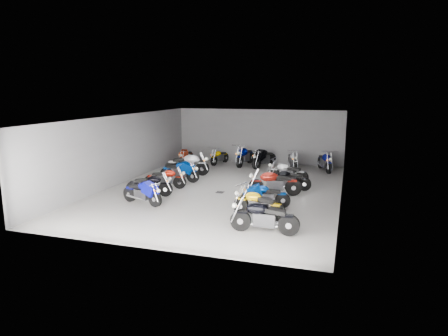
{
  "coord_description": "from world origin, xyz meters",
  "views": [
    {
      "loc": [
        5.17,
        -16.35,
        4.36
      ],
      "look_at": [
        0.06,
        -0.1,
        1.0
      ],
      "focal_mm": 32.0,
      "sensor_mm": 36.0,
      "label": 1
    }
  ],
  "objects_px": {
    "motorcycle_right_a": "(263,217)",
    "motorcycle_back_c": "(245,156)",
    "motorcycle_left_c": "(150,185)",
    "motorcycle_left_e": "(180,171)",
    "drain_grate": "(220,192)",
    "motorcycle_left_b": "(143,192)",
    "motorcycle_left_d": "(166,178)",
    "motorcycle_back_a": "(186,156)",
    "motorcycle_right_c": "(264,196)",
    "motorcycle_back_e": "(293,160)",
    "motorcycle_back_d": "(264,158)",
    "motorcycle_right_b": "(258,204)",
    "motorcycle_back_f": "(325,162)",
    "motorcycle_right_f": "(287,172)",
    "motorcycle_left_f": "(187,164)",
    "motorcycle_right_e": "(288,180)",
    "motorcycle_right_d": "(274,183)",
    "motorcycle_back_b": "(219,157)"
  },
  "relations": [
    {
      "from": "motorcycle_left_c",
      "to": "motorcycle_left_d",
      "type": "height_order",
      "value": "motorcycle_left_c"
    },
    {
      "from": "motorcycle_back_e",
      "to": "motorcycle_right_c",
      "type": "bearing_deg",
      "value": 72.74
    },
    {
      "from": "motorcycle_left_c",
      "to": "motorcycle_right_d",
      "type": "bearing_deg",
      "value": 97.64
    },
    {
      "from": "motorcycle_right_c",
      "to": "motorcycle_back_a",
      "type": "xyz_separation_m",
      "value": [
        -6.29,
        7.44,
        0.0
      ]
    },
    {
      "from": "drain_grate",
      "to": "motorcycle_back_f",
      "type": "xyz_separation_m",
      "value": [
        4.01,
        6.07,
        0.52
      ]
    },
    {
      "from": "motorcycle_left_b",
      "to": "motorcycle_left_f",
      "type": "distance_m",
      "value": 5.52
    },
    {
      "from": "motorcycle_back_a",
      "to": "motorcycle_back_b",
      "type": "xyz_separation_m",
      "value": [
        1.92,
        0.5,
        -0.01
      ]
    },
    {
      "from": "motorcycle_left_d",
      "to": "motorcycle_right_f",
      "type": "distance_m",
      "value": 5.74
    },
    {
      "from": "motorcycle_left_c",
      "to": "motorcycle_left_f",
      "type": "xyz_separation_m",
      "value": [
        -0.11,
        4.32,
        0.09
      ]
    },
    {
      "from": "motorcycle_left_f",
      "to": "motorcycle_right_f",
      "type": "height_order",
      "value": "motorcycle_left_f"
    },
    {
      "from": "motorcycle_left_c",
      "to": "motorcycle_right_c",
      "type": "distance_m",
      "value": 4.89
    },
    {
      "from": "motorcycle_right_b",
      "to": "motorcycle_back_a",
      "type": "height_order",
      "value": "motorcycle_right_b"
    },
    {
      "from": "motorcycle_left_b",
      "to": "motorcycle_left_d",
      "type": "xyz_separation_m",
      "value": [
        -0.26,
        2.57,
        -0.01
      ]
    },
    {
      "from": "drain_grate",
      "to": "motorcycle_right_a",
      "type": "bearing_deg",
      "value": -56.95
    },
    {
      "from": "motorcycle_right_b",
      "to": "motorcycle_right_d",
      "type": "xyz_separation_m",
      "value": [
        -0.02,
        3.11,
        0.05
      ]
    },
    {
      "from": "drain_grate",
      "to": "motorcycle_left_c",
      "type": "height_order",
      "value": "motorcycle_left_c"
    },
    {
      "from": "motorcycle_left_d",
      "to": "motorcycle_back_f",
      "type": "relative_size",
      "value": 0.91
    },
    {
      "from": "motorcycle_left_b",
      "to": "motorcycle_back_a",
      "type": "bearing_deg",
      "value": -152.1
    },
    {
      "from": "motorcycle_left_c",
      "to": "motorcycle_left_e",
      "type": "relative_size",
      "value": 0.95
    },
    {
      "from": "motorcycle_left_c",
      "to": "motorcycle_left_e",
      "type": "distance_m",
      "value": 2.85
    },
    {
      "from": "motorcycle_left_d",
      "to": "motorcycle_back_d",
      "type": "distance_m",
      "value": 6.9
    },
    {
      "from": "motorcycle_right_a",
      "to": "motorcycle_back_c",
      "type": "xyz_separation_m",
      "value": [
        -3.35,
        10.63,
        0.05
      ]
    },
    {
      "from": "motorcycle_left_f",
      "to": "motorcycle_right_c",
      "type": "xyz_separation_m",
      "value": [
        5.0,
        -4.54,
        -0.11
      ]
    },
    {
      "from": "motorcycle_left_e",
      "to": "motorcycle_right_a",
      "type": "distance_m",
      "value": 7.81
    },
    {
      "from": "motorcycle_left_e",
      "to": "motorcycle_back_b",
      "type": "bearing_deg",
      "value": 179.55
    },
    {
      "from": "motorcycle_right_f",
      "to": "motorcycle_back_e",
      "type": "distance_m",
      "value": 3.26
    },
    {
      "from": "motorcycle_back_e",
      "to": "motorcycle_back_a",
      "type": "bearing_deg",
      "value": -15.1
    },
    {
      "from": "motorcycle_back_c",
      "to": "motorcycle_back_a",
      "type": "bearing_deg",
      "value": 15.23
    },
    {
      "from": "motorcycle_back_f",
      "to": "motorcycle_back_d",
      "type": "bearing_deg",
      "value": -20.28
    },
    {
      "from": "motorcycle_back_a",
      "to": "motorcycle_right_f",
      "type": "bearing_deg",
      "value": 154.51
    },
    {
      "from": "motorcycle_right_b",
      "to": "motorcycle_right_e",
      "type": "bearing_deg",
      "value": 11.32
    },
    {
      "from": "motorcycle_right_d",
      "to": "motorcycle_left_d",
      "type": "bearing_deg",
      "value": 76.9
    },
    {
      "from": "motorcycle_back_c",
      "to": "motorcycle_left_c",
      "type": "bearing_deg",
      "value": 81.91
    },
    {
      "from": "drain_grate",
      "to": "motorcycle_left_d",
      "type": "height_order",
      "value": "motorcycle_left_d"
    },
    {
      "from": "motorcycle_back_e",
      "to": "motorcycle_back_f",
      "type": "xyz_separation_m",
      "value": [
        1.73,
        0.02,
        0.01
      ]
    },
    {
      "from": "motorcycle_back_b",
      "to": "motorcycle_left_e",
      "type": "bearing_deg",
      "value": 98.68
    },
    {
      "from": "motorcycle_left_b",
      "to": "motorcycle_back_f",
      "type": "xyz_separation_m",
      "value": [
        6.3,
        8.68,
        0.06
      ]
    },
    {
      "from": "motorcycle_left_b",
      "to": "motorcycle_left_c",
      "type": "relative_size",
      "value": 0.97
    },
    {
      "from": "motorcycle_right_f",
      "to": "motorcycle_back_b",
      "type": "relative_size",
      "value": 1.09
    },
    {
      "from": "motorcycle_right_d",
      "to": "motorcycle_left_e",
      "type": "bearing_deg",
      "value": 59.85
    },
    {
      "from": "motorcycle_right_a",
      "to": "motorcycle_right_c",
      "type": "bearing_deg",
      "value": 9.82
    },
    {
      "from": "motorcycle_left_d",
      "to": "motorcycle_left_e",
      "type": "bearing_deg",
      "value": 166.75
    },
    {
      "from": "motorcycle_back_a",
      "to": "motorcycle_back_f",
      "type": "bearing_deg",
      "value": -178.53
    },
    {
      "from": "motorcycle_left_e",
      "to": "motorcycle_right_c",
      "type": "bearing_deg",
      "value": 61.59
    },
    {
      "from": "motorcycle_right_f",
      "to": "motorcycle_right_b",
      "type": "bearing_deg",
      "value": -170.69
    },
    {
      "from": "motorcycle_back_d",
      "to": "motorcycle_back_e",
      "type": "height_order",
      "value": "motorcycle_back_d"
    },
    {
      "from": "motorcycle_right_f",
      "to": "motorcycle_back_c",
      "type": "xyz_separation_m",
      "value": [
        -3.0,
        3.53,
        0.08
      ]
    },
    {
      "from": "motorcycle_right_a",
      "to": "motorcycle_back_c",
      "type": "height_order",
      "value": "motorcycle_back_c"
    },
    {
      "from": "drain_grate",
      "to": "motorcycle_back_d",
      "type": "height_order",
      "value": "motorcycle_back_d"
    },
    {
      "from": "motorcycle_back_c",
      "to": "motorcycle_right_d",
      "type": "bearing_deg",
      "value": 121.77
    }
  ]
}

